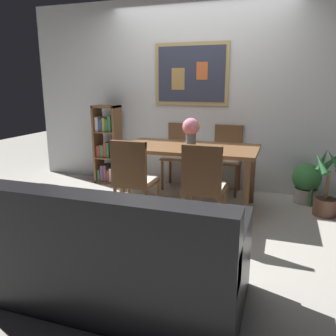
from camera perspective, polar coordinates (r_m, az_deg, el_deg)
The scene contains 12 objects.
ground_plane at distance 3.89m, azimuth 0.40°, elevation -8.10°, with size 12.00×12.00×0.00m, color #B7B2A8.
wall_back_with_painting at distance 4.88m, azimuth 5.41°, elevation 12.07°, with size 5.20×0.14×2.60m.
dining_table at distance 4.06m, azimuth 3.51°, elevation 2.35°, with size 1.60×0.85×0.74m.
dining_chair_far_right at distance 4.72m, azimuth 9.79°, elevation 2.46°, with size 0.40×0.41×0.91m.
dining_chair_far_left at distance 4.89m, azimuth 1.89°, elevation 3.05°, with size 0.40×0.41×0.91m.
dining_chair_near_right at distance 3.31m, azimuth 5.96°, elevation -2.31°, with size 0.40×0.41×0.91m.
dining_chair_near_left at distance 3.54m, azimuth -5.86°, elevation -1.21°, with size 0.40×0.41×0.91m.
leather_couch at distance 2.43m, azimuth -9.92°, elevation -14.42°, with size 1.80×0.84×0.84m.
bookshelf at distance 5.18m, azimuth -10.05°, elevation 3.40°, with size 0.36×0.28×1.15m.
potted_ivy at distance 4.59m, azimuth 22.14°, elevation -2.24°, with size 0.35×0.35×0.59m.
potted_palm at distance 4.22m, azimuth 25.09°, elevation -3.14°, with size 0.37×0.38×0.79m.
flower_vase at distance 4.06m, azimuth 3.88°, elevation 6.51°, with size 0.21×0.21×0.33m.
Camera 1 is at (1.13, -3.42, 1.46)m, focal length 36.46 mm.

